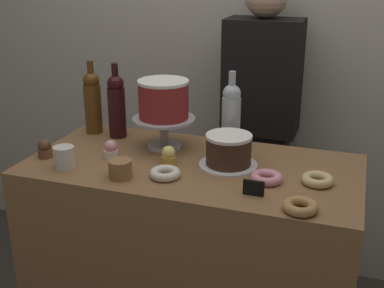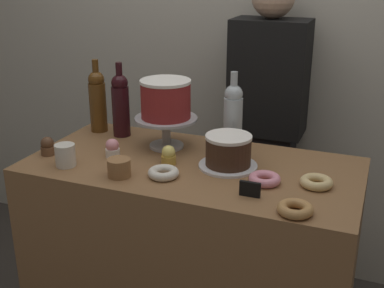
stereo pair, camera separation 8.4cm
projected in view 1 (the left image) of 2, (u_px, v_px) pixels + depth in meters
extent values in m
cube|color=#BCB7A8|center=(248.00, 33.00, 2.56)|extent=(6.00, 0.05, 2.60)
cube|color=brown|center=(192.00, 267.00, 2.06)|extent=(1.26, 0.63, 0.92)
cylinder|color=#B2B2B7|center=(164.00, 146.00, 2.06)|extent=(0.14, 0.14, 0.01)
cylinder|color=#B2B2B7|center=(164.00, 132.00, 2.04)|extent=(0.04, 0.04, 0.11)
cylinder|color=#B2B2B7|center=(164.00, 119.00, 2.02)|extent=(0.26, 0.26, 0.01)
cylinder|color=maroon|center=(164.00, 101.00, 1.99)|extent=(0.20, 0.20, 0.14)
cylinder|color=white|center=(163.00, 82.00, 1.97)|extent=(0.20, 0.20, 0.01)
cylinder|color=white|center=(228.00, 165.00, 1.88)|extent=(0.22, 0.22, 0.01)
cylinder|color=#3D2619|center=(229.00, 151.00, 1.86)|extent=(0.17, 0.17, 0.10)
cylinder|color=white|center=(229.00, 136.00, 1.84)|extent=(0.17, 0.17, 0.01)
cylinder|color=black|center=(117.00, 112.00, 2.15)|extent=(0.08, 0.08, 0.22)
sphere|color=black|center=(115.00, 84.00, 2.11)|extent=(0.07, 0.07, 0.07)
cylinder|color=black|center=(115.00, 72.00, 2.09)|extent=(0.03, 0.03, 0.08)
cylinder|color=#5B3814|center=(93.00, 109.00, 2.21)|extent=(0.08, 0.08, 0.22)
sphere|color=#5B3814|center=(91.00, 81.00, 2.16)|extent=(0.07, 0.07, 0.07)
cylinder|color=#5B3814|center=(90.00, 69.00, 2.15)|extent=(0.03, 0.03, 0.08)
cylinder|color=#B2BCC1|center=(231.00, 124.00, 2.00)|extent=(0.08, 0.08, 0.22)
sphere|color=#B2BCC1|center=(232.00, 94.00, 1.96)|extent=(0.07, 0.07, 0.07)
cylinder|color=#B2BCC1|center=(232.00, 81.00, 1.94)|extent=(0.03, 0.03, 0.08)
cylinder|color=gold|center=(169.00, 160.00, 1.89)|extent=(0.06, 0.06, 0.03)
sphere|color=#EFDB6B|center=(168.00, 152.00, 1.88)|extent=(0.05, 0.05, 0.05)
cylinder|color=brown|center=(45.00, 153.00, 1.96)|extent=(0.06, 0.06, 0.03)
sphere|color=brown|center=(44.00, 146.00, 1.95)|extent=(0.05, 0.05, 0.05)
cylinder|color=white|center=(111.00, 154.00, 1.95)|extent=(0.06, 0.06, 0.03)
sphere|color=pink|center=(111.00, 147.00, 1.94)|extent=(0.05, 0.05, 0.05)
torus|color=#E0C17F|center=(318.00, 180.00, 1.72)|extent=(0.11, 0.11, 0.03)
torus|color=pink|center=(266.00, 178.00, 1.74)|extent=(0.11, 0.11, 0.03)
torus|color=#B27F47|center=(300.00, 207.00, 1.54)|extent=(0.11, 0.11, 0.03)
torus|color=silver|center=(165.00, 173.00, 1.78)|extent=(0.11, 0.11, 0.03)
cylinder|color=olive|center=(121.00, 176.00, 1.78)|extent=(0.08, 0.08, 0.01)
cylinder|color=olive|center=(120.00, 173.00, 1.77)|extent=(0.08, 0.08, 0.01)
cylinder|color=olive|center=(120.00, 170.00, 1.77)|extent=(0.08, 0.08, 0.01)
cylinder|color=olive|center=(120.00, 168.00, 1.77)|extent=(0.08, 0.08, 0.01)
cylinder|color=olive|center=(120.00, 165.00, 1.76)|extent=(0.08, 0.08, 0.01)
cylinder|color=olive|center=(120.00, 162.00, 1.76)|extent=(0.08, 0.08, 0.01)
cube|color=black|center=(254.00, 188.00, 1.64)|extent=(0.07, 0.01, 0.05)
cylinder|color=silver|center=(64.00, 157.00, 1.85)|extent=(0.08, 0.08, 0.09)
cube|color=black|center=(256.00, 207.00, 2.64)|extent=(0.28, 0.18, 0.85)
cube|color=black|center=(263.00, 77.00, 2.40)|extent=(0.36, 0.22, 0.55)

